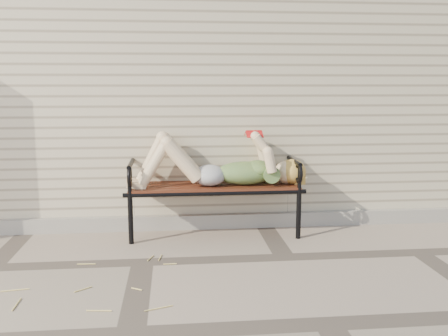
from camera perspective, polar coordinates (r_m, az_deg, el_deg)
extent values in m
plane|color=gray|center=(4.43, -9.29, -10.58)|extent=(80.00, 80.00, 0.00)
cube|color=beige|center=(7.15, -8.21, 9.37)|extent=(8.00, 4.00, 3.00)
cube|color=gray|center=(5.33, -8.70, -6.23)|extent=(8.00, 0.10, 0.15)
cylinder|color=black|center=(4.86, -10.63, -5.69)|extent=(0.05, 0.05, 0.50)
cylinder|color=black|center=(5.34, -10.20, -4.29)|extent=(0.05, 0.05, 0.50)
cylinder|color=black|center=(5.00, 8.52, -5.22)|extent=(0.05, 0.05, 0.50)
cylinder|color=black|center=(5.47, 7.23, -3.90)|extent=(0.05, 0.05, 0.50)
cube|color=#522015|center=(5.05, -1.17, -2.06)|extent=(1.68, 0.54, 0.03)
cylinder|color=black|center=(4.81, -0.93, -2.92)|extent=(1.77, 0.04, 0.04)
cylinder|color=black|center=(5.29, -1.39, -1.75)|extent=(1.77, 0.04, 0.04)
torus|color=black|center=(5.33, -1.52, 4.58)|extent=(0.31, 0.04, 0.31)
ellipsoid|color=#0B464F|center=(5.02, 2.38, -0.58)|extent=(0.60, 0.34, 0.23)
ellipsoid|color=#0B464F|center=(5.04, 3.88, -0.12)|extent=(0.29, 0.33, 0.18)
ellipsoid|color=#B7B7BC|center=(4.99, -1.65, -0.84)|extent=(0.33, 0.38, 0.21)
sphere|color=#FCD9AA|center=(5.10, 7.19, -0.49)|extent=(0.24, 0.24, 0.24)
ellipsoid|color=gold|center=(5.11, 7.79, -0.41)|extent=(0.28, 0.28, 0.25)
cube|color=red|center=(4.98, 3.43, 4.21)|extent=(0.15, 0.02, 0.02)
cube|color=white|center=(4.94, 3.51, 3.82)|extent=(0.15, 0.10, 0.06)
cube|color=white|center=(5.03, 3.34, 3.92)|extent=(0.15, 0.10, 0.06)
cube|color=red|center=(4.93, 3.52, 3.86)|extent=(0.17, 0.10, 0.06)
cube|color=red|center=(5.03, 3.33, 3.98)|extent=(0.17, 0.10, 0.06)
cylinder|color=#E8CD71|center=(4.24, -18.91, -11.83)|extent=(0.05, 0.17, 0.01)
cylinder|color=#E8CD71|center=(4.13, -20.17, -12.52)|extent=(0.04, 0.15, 0.01)
cylinder|color=#E8CD71|center=(3.37, -9.05, -17.16)|extent=(0.09, 0.13, 0.01)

